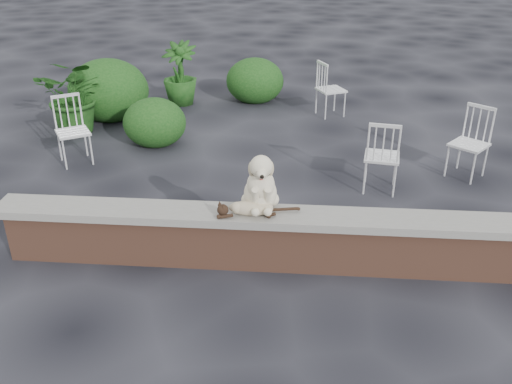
# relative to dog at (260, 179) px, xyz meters

# --- Properties ---
(ground) EXTENTS (60.00, 60.00, 0.00)m
(ground) POSITION_rel_dog_xyz_m (0.50, -0.10, -0.89)
(ground) COLOR black
(ground) RESTS_ON ground
(brick_wall) EXTENTS (6.00, 0.30, 0.50)m
(brick_wall) POSITION_rel_dog_xyz_m (0.50, -0.10, -0.64)
(brick_wall) COLOR brown
(brick_wall) RESTS_ON ground
(capstone) EXTENTS (6.20, 0.40, 0.08)m
(capstone) POSITION_rel_dog_xyz_m (0.50, -0.10, -0.35)
(capstone) COLOR slate
(capstone) RESTS_ON brick_wall
(dog) EXTENTS (0.46, 0.57, 0.61)m
(dog) POSITION_rel_dog_xyz_m (0.00, 0.00, 0.00)
(dog) COLOR beige
(dog) RESTS_ON capstone
(cat) EXTENTS (0.96, 0.34, 0.16)m
(cat) POSITION_rel_dog_xyz_m (-0.08, -0.15, -0.23)
(cat) COLOR tan
(cat) RESTS_ON capstone
(chair_d) EXTENTS (0.79, 0.79, 0.94)m
(chair_d) POSITION_rel_dog_xyz_m (2.57, 2.19, -0.42)
(chair_d) COLOR white
(chair_d) RESTS_ON ground
(chair_c) EXTENTS (0.64, 0.64, 0.94)m
(chair_c) POSITION_rel_dog_xyz_m (1.39, 1.69, -0.42)
(chair_c) COLOR white
(chair_c) RESTS_ON ground
(chair_a) EXTENTS (0.77, 0.77, 0.94)m
(chair_a) POSITION_rel_dog_xyz_m (-2.76, 2.21, -0.42)
(chair_a) COLOR white
(chair_a) RESTS_ON ground
(chair_e) EXTENTS (0.75, 0.75, 0.94)m
(chair_e) POSITION_rel_dog_xyz_m (0.87, 4.58, -0.42)
(chair_e) COLOR white
(chair_e) RESTS_ON ground
(potted_plant_a) EXTENTS (1.13, 0.99, 1.20)m
(potted_plant_a) POSITION_rel_dog_xyz_m (-3.16, 3.40, -0.28)
(potted_plant_a) COLOR #123E11
(potted_plant_a) RESTS_ON ground
(potted_plant_b) EXTENTS (0.71, 0.71, 1.13)m
(potted_plant_b) POSITION_rel_dog_xyz_m (-1.84, 5.02, -0.32)
(potted_plant_b) COLOR #123E11
(potted_plant_b) RESTS_ON ground
(shrubbery) EXTENTS (3.59, 3.22, 1.07)m
(shrubbery) POSITION_rel_dog_xyz_m (-2.04, 4.23, -0.46)
(shrubbery) COLOR #123E11
(shrubbery) RESTS_ON ground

